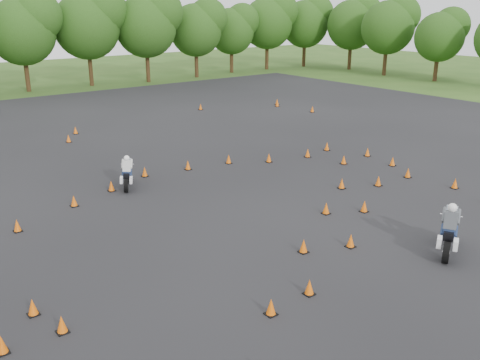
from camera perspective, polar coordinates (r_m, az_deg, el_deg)
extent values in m
plane|color=#2D5119|center=(19.12, 7.39, -6.40)|extent=(140.00, 140.00, 0.00)
plane|color=black|center=(23.40, -2.99, -1.56)|extent=(62.00, 62.00, 0.00)
cone|color=#E25D09|center=(30.78, 9.26, 3.54)|extent=(0.26, 0.26, 0.45)
cone|color=#E25D09|center=(35.93, -17.14, 5.08)|extent=(0.26, 0.26, 0.45)
cone|color=#E25D09|center=(28.55, 15.96, 1.90)|extent=(0.26, 0.26, 0.45)
cone|color=#E25D09|center=(41.78, 7.72, 7.49)|extent=(0.26, 0.26, 0.45)
cone|color=#E25D09|center=(25.21, 14.54, -0.12)|extent=(0.26, 0.26, 0.45)
cone|color=#E25D09|center=(25.97, 21.96, -0.36)|extent=(0.26, 0.26, 0.45)
cone|color=#E25D09|center=(44.69, 3.98, 8.31)|extent=(0.26, 0.26, 0.45)
cone|color=#E25D09|center=(14.69, -18.47, -14.42)|extent=(0.26, 0.26, 0.45)
cone|color=#E25D09|center=(26.82, 17.48, 0.71)|extent=(0.26, 0.26, 0.45)
cone|color=#E25D09|center=(14.44, -24.08, -15.77)|extent=(0.26, 0.26, 0.45)
cone|color=#E25D09|center=(21.21, -22.68, -4.52)|extent=(0.26, 0.26, 0.45)
cone|color=#E25D09|center=(23.00, -17.30, -2.16)|extent=(0.26, 0.26, 0.45)
cone|color=#E25D09|center=(43.85, 4.00, 8.11)|extent=(0.26, 0.26, 0.45)
cone|color=#E25D09|center=(21.95, 13.12, -2.78)|extent=(0.26, 0.26, 0.45)
cone|color=#E25D09|center=(26.15, -10.14, 0.85)|extent=(0.26, 0.26, 0.45)
cone|color=#E25D09|center=(21.46, 9.17, -3.01)|extent=(0.26, 0.26, 0.45)
cone|color=#E25D09|center=(28.14, 3.10, 2.36)|extent=(0.26, 0.26, 0.45)
cone|color=#E25D09|center=(42.48, -4.23, 7.78)|extent=(0.26, 0.26, 0.45)
cone|color=#E25D09|center=(28.28, 11.01, 2.12)|extent=(0.26, 0.26, 0.45)
cone|color=#E25D09|center=(29.25, 7.23, 2.86)|extent=(0.26, 0.26, 0.45)
cone|color=#E25D09|center=(24.42, -13.57, -0.64)|extent=(0.26, 0.26, 0.45)
cone|color=#E25D09|center=(14.70, 3.32, -13.39)|extent=(0.26, 0.26, 0.45)
cone|color=#E25D09|center=(30.03, 13.44, 2.90)|extent=(0.26, 0.26, 0.45)
cone|color=#E25D09|center=(24.50, 10.80, -0.39)|extent=(0.26, 0.26, 0.45)
cone|color=#E25D09|center=(15.68, -21.24, -12.54)|extent=(0.26, 0.26, 0.45)
cone|color=#E25D09|center=(18.12, 6.79, -7.02)|extent=(0.26, 0.26, 0.45)
cone|color=#E25D09|center=(26.94, -5.58, 1.57)|extent=(0.26, 0.26, 0.45)
cone|color=#E25D09|center=(18.76, 11.73, -6.38)|extent=(0.26, 0.26, 0.45)
cone|color=#E25D09|center=(27.88, -1.22, 2.23)|extent=(0.26, 0.26, 0.45)
cone|color=#E25D09|center=(33.83, -17.83, 4.23)|extent=(0.26, 0.26, 0.45)
cone|color=#E25D09|center=(15.70, 7.41, -11.28)|extent=(0.26, 0.26, 0.45)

